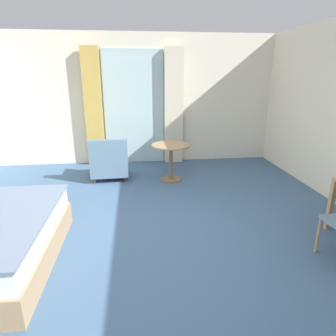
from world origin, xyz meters
The scene contains 7 objects.
ground centered at (0.00, 0.00, -0.05)m, with size 6.92×7.50×0.10m, color #426084.
wall_back centered at (0.00, 3.49, 1.43)m, with size 6.52×0.12×2.86m, color silver.
balcony_glass_door centered at (-0.05, 3.41, 1.26)m, with size 1.34×0.02×2.52m, color silver.
curtain_panel_left centered at (-0.94, 3.31, 1.28)m, with size 0.38×0.10×2.56m, color tan.
curtain_panel_right centered at (0.85, 3.31, 1.28)m, with size 0.42×0.10×2.56m, color beige.
armchair_by_window centered at (-0.57, 2.27, 0.34)m, with size 0.74×0.74×0.84m.
round_cafe_table centered at (0.63, 2.06, 0.54)m, with size 0.74×0.74×0.72m.
Camera 1 is at (-0.05, -3.30, 1.99)m, focal length 31.03 mm.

